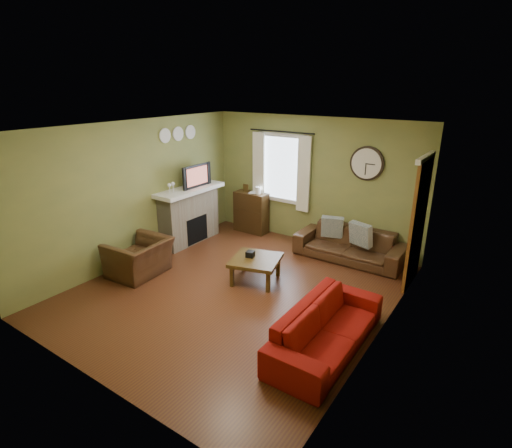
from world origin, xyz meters
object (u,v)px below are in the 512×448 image
Objects in this scene: coffee_table at (256,269)px; armchair at (139,257)px; bookshelf at (251,212)px; sofa_red at (327,328)px; sofa_brown at (349,245)px.

armchair is at bearing -152.63° from coffee_table.
bookshelf is 4.36m from sofa_red.
sofa_red is at bearing -29.52° from coffee_table.
sofa_brown is 2.86m from sofa_red.
armchair is at bearing 89.03° from sofa_red.
coffee_table is at bearing -119.34° from sofa_brown.
bookshelf is 2.42m from coffee_table.
armchair reaches higher than coffee_table.
bookshelf is 1.17× the size of coffee_table.
sofa_brown is 2.62× the size of coffee_table.
bookshelf reaches higher than sofa_red.
bookshelf reaches higher than sofa_brown.
armchair is at bearing -97.65° from bookshelf.
sofa_brown is at bearing -4.53° from bookshelf.
sofa_brown reaches higher than sofa_red.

